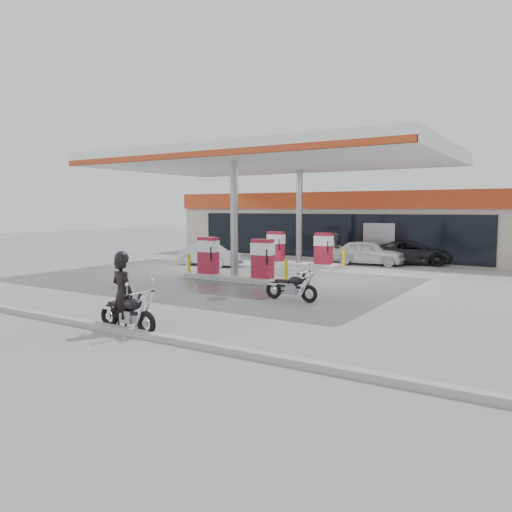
{
  "coord_description": "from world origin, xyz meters",
  "views": [
    {
      "loc": [
        11.94,
        -15.36,
        3.04
      ],
      "look_at": [
        1.8,
        0.85,
        1.2
      ],
      "focal_mm": 35.0,
      "sensor_mm": 36.0,
      "label": 1
    }
  ],
  "objects": [
    {
      "name": "sedan_white",
      "position": [
        2.87,
        10.47,
        0.66
      ],
      "size": [
        4.03,
        1.95,
        1.33
      ],
      "primitive_type": "imported",
      "rotation": [
        0.0,
        0.0,
        1.67
      ],
      "color": "white",
      "rests_on": "ground"
    },
    {
      "name": "biker_main",
      "position": [
        2.68,
        -6.79,
        0.94
      ],
      "size": [
        0.73,
        0.52,
        1.87
      ],
      "primitive_type": "imported",
      "rotation": [
        0.0,
        0.0,
        3.03
      ],
      "color": "black",
      "rests_on": "ground"
    },
    {
      "name": "attendant",
      "position": [
        0.93,
        10.8,
        0.82
      ],
      "size": [
        0.86,
        0.97,
        1.65
      ],
      "primitive_type": "imported",
      "rotation": [
        0.0,
        0.0,
        1.22
      ],
      "color": "#545459",
      "rests_on": "ground"
    },
    {
      "name": "pump_island_near",
      "position": [
        0.0,
        2.0,
        0.71
      ],
      "size": [
        5.14,
        1.3,
        1.78
      ],
      "color": "#9E9E99",
      "rests_on": "ground"
    },
    {
      "name": "store_building",
      "position": [
        0.01,
        15.94,
        2.01
      ],
      "size": [
        22.0,
        8.22,
        4.0
      ],
      "color": "beige",
      "rests_on": "ground"
    },
    {
      "name": "canopy",
      "position": [
        0.0,
        5.0,
        5.27
      ],
      "size": [
        16.0,
        10.02,
        5.51
      ],
      "color": "silver",
      "rests_on": "ground"
    },
    {
      "name": "parked_car_left",
      "position": [
        -4.5,
        14.0,
        0.59
      ],
      "size": [
        4.35,
        3.18,
        1.17
      ],
      "primitive_type": "imported",
      "rotation": [
        0.0,
        0.0,
        1.14
      ],
      "color": "#5B1914",
      "rests_on": "ground"
    },
    {
      "name": "wet_patch",
      "position": [
        0.5,
        0.0,
        0.0
      ],
      "size": [
        6.0,
        3.0,
        0.0
      ],
      "primitive_type": "cube",
      "color": "#4C4C4F",
      "rests_on": "ground"
    },
    {
      "name": "kerb",
      "position": [
        0.0,
        -7.0,
        0.07
      ],
      "size": [
        28.0,
        0.25,
        0.15
      ],
      "primitive_type": "cube",
      "color": "gray",
      "rests_on": "ground"
    },
    {
      "name": "hatchback_silver",
      "position": [
        -4.05,
        5.6,
        0.57
      ],
      "size": [
        3.5,
        1.29,
        1.15
      ],
      "primitive_type": "imported",
      "rotation": [
        0.0,
        0.0,
        1.59
      ],
      "color": "#B3B6BC",
      "rests_on": "ground"
    },
    {
      "name": "pump_island_far",
      "position": [
        0.0,
        8.0,
        0.71
      ],
      "size": [
        5.14,
        1.3,
        1.78
      ],
      "color": "#9E9E99",
      "rests_on": "ground"
    },
    {
      "name": "main_motorcycle",
      "position": [
        2.87,
        -6.8,
        0.46
      ],
      "size": [
        2.01,
        0.77,
        1.03
      ],
      "rotation": [
        0.0,
        0.0,
        -0.08
      ],
      "color": "black",
      "rests_on": "ground"
    },
    {
      "name": "ground",
      "position": [
        0.0,
        0.0,
        0.0
      ],
      "size": [
        90.0,
        90.0,
        0.0
      ],
      "primitive_type": "plane",
      "color": "gray",
      "rests_on": "ground"
    },
    {
      "name": "parked_car_right",
      "position": [
        4.74,
        12.0,
        0.64
      ],
      "size": [
        5.02,
        3.41,
        1.28
      ],
      "primitive_type": "imported",
      "rotation": [
        0.0,
        0.0,
        1.88
      ],
      "color": "black",
      "rests_on": "ground"
    },
    {
      "name": "parked_motorcycle",
      "position": [
        4.35,
        -1.0,
        0.44
      ],
      "size": [
        1.93,
        0.74,
        0.99
      ],
      "rotation": [
        0.0,
        0.0,
        -0.03
      ],
      "color": "black",
      "rests_on": "ground"
    },
    {
      "name": "drain_cover",
      "position": [
        2.0,
        -2.0,
        0.0
      ],
      "size": [
        0.7,
        0.7,
        0.01
      ],
      "primitive_type": "cylinder",
      "color": "#38383A",
      "rests_on": "ground"
    }
  ]
}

